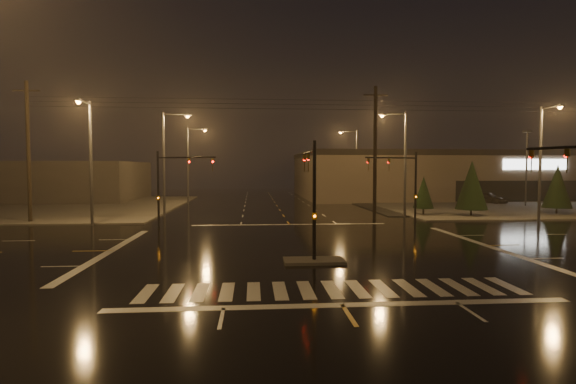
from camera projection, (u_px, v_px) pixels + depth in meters
name	position (u px, v px, depth m)	size (l,w,h in m)	color
ground	(305.00, 248.00, 26.16)	(140.00, 140.00, 0.00)	black
sidewalk_ne	(507.00, 204.00, 58.39)	(36.00, 36.00, 0.12)	#484540
sidewalk_nw	(27.00, 207.00, 53.66)	(36.00, 36.00, 0.12)	#484540
median_island	(314.00, 261.00, 22.17)	(3.00, 1.60, 0.15)	#484540
crosswalk	(332.00, 289.00, 17.20)	(15.00, 2.60, 0.01)	beige
stop_bar_near	(342.00, 305.00, 15.21)	(16.00, 0.50, 0.01)	beige
stop_bar_far	(289.00, 224.00, 37.11)	(16.00, 0.50, 0.01)	beige
parking_lot	(554.00, 205.00, 56.79)	(50.00, 24.00, 0.08)	black
retail_building	(482.00, 173.00, 74.50)	(60.20, 28.30, 7.20)	#6D604E
commercial_block	(32.00, 181.00, 65.07)	(30.00, 18.00, 5.60)	#3E3A37
signal_mast_median	(312.00, 186.00, 22.91)	(0.25, 4.59, 6.00)	black
signal_mast_ne	(405.00, 179.00, 36.80)	(4.84, 1.86, 6.00)	black
signal_mast_nw	(170.00, 179.00, 35.30)	(4.84, 1.86, 6.00)	black
streetlight_1	(167.00, 156.00, 42.89)	(2.77, 0.32, 10.00)	#38383A
streetlight_2	(190.00, 160.00, 58.82)	(2.77, 0.32, 10.00)	#38383A
streetlight_3	(402.00, 156.00, 42.67)	(2.77, 0.32, 10.00)	#38383A
streetlight_4	(354.00, 160.00, 62.58)	(2.77, 0.32, 10.00)	#38383A
streetlight_5	(89.00, 154.00, 35.73)	(0.32, 2.77, 10.00)	#38383A
streetlight_6	(543.00, 155.00, 38.72)	(0.32, 2.77, 10.00)	#38383A
utility_pole_0	(28.00, 151.00, 38.04)	(2.20, 0.32, 12.00)	black
utility_pole_1	(375.00, 152.00, 40.41)	(2.20, 0.32, 12.00)	black
conifer_0	(424.00, 192.00, 44.38)	(2.01, 2.01, 3.85)	black
conifer_1	(472.00, 185.00, 43.22)	(3.01, 3.01, 5.40)	black
conifer_2	(557.00, 186.00, 44.87)	(2.76, 2.76, 5.01)	black
car_parked	(488.00, 197.00, 59.03)	(1.98, 4.93, 1.68)	black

